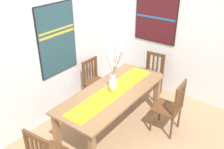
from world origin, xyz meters
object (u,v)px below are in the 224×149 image
object	(u,v)px
dining_table	(113,97)
painting_on_back_wall	(57,40)
chair_0	(152,74)
chair_3	(95,80)
chair_2	(171,106)
centerpiece_vase	(113,82)
painting_on_side_wall	(156,16)

from	to	relation	value
dining_table	painting_on_back_wall	bearing A→B (deg)	94.88
chair_0	chair_3	distance (m)	1.19
chair_0	painting_on_back_wall	xyz separation A→B (m)	(-1.50, 1.07, 0.95)
chair_2	chair_0	bearing A→B (deg)	42.81
chair_0	centerpiece_vase	bearing A→B (deg)	-178.69
dining_table	painting_on_back_wall	xyz separation A→B (m)	(-0.09, 1.09, 0.77)
centerpiece_vase	chair_2	xyz separation A→B (m)	(0.52, -0.79, -0.42)
chair_0	chair_2	size ratio (longest dim) A/B	0.93
chair_2	painting_on_back_wall	size ratio (longest dim) A/B	0.79
painting_on_side_wall	dining_table	bearing A→B (deg)	-173.14
dining_table	centerpiece_vase	world-z (taller)	centerpiece_vase
chair_3	chair_0	bearing A→B (deg)	-39.77
chair_0	painting_on_back_wall	world-z (taller)	painting_on_back_wall
chair_0	painting_on_back_wall	bearing A→B (deg)	144.59
chair_3	chair_2	bearing A→B (deg)	-88.80
chair_0	chair_2	bearing A→B (deg)	-137.19
chair_2	painting_on_side_wall	size ratio (longest dim) A/B	0.88
dining_table	chair_0	bearing A→B (deg)	1.02
centerpiece_vase	chair_3	world-z (taller)	centerpiece_vase
centerpiece_vase	chair_2	bearing A→B (deg)	-56.39
chair_0	chair_2	distance (m)	1.20
chair_0	chair_2	xyz separation A→B (m)	(-0.88, -0.82, 0.03)
painting_on_side_wall	chair_2	bearing A→B (deg)	-140.62
centerpiece_vase	chair_3	distance (m)	1.03
painting_on_back_wall	chair_3	bearing A→B (deg)	-27.51
dining_table	centerpiece_vase	size ratio (longest dim) A/B	2.71
centerpiece_vase	painting_on_side_wall	size ratio (longest dim) A/B	0.69
chair_2	centerpiece_vase	bearing A→B (deg)	123.61
chair_0	chair_3	size ratio (longest dim) A/B	1.00
dining_table	painting_on_side_wall	bearing A→B (deg)	6.86
painting_on_back_wall	dining_table	bearing A→B (deg)	-85.12
dining_table	chair_2	size ratio (longest dim) A/B	2.11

